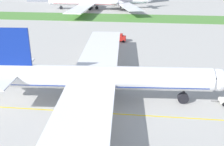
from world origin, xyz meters
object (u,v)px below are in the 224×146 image
at_px(parked_airliner_far_right, 120,2).
at_px(parked_airliner_far_centre, 87,2).
at_px(service_truck_baggage_loader, 119,37).
at_px(airliner_foreground, 99,78).

bearing_deg(parked_airliner_far_right, parked_airliner_far_centre, -162.32).
height_order(service_truck_baggage_loader, parked_airliner_far_right, parked_airliner_far_right).
height_order(parked_airliner_far_centre, parked_airliner_far_right, parked_airliner_far_right).
distance_m(airliner_foreground, parked_airliner_far_right, 130.92).
bearing_deg(service_truck_baggage_loader, parked_airliner_far_centre, 110.35).
bearing_deg(parked_airliner_far_right, service_truck_baggage_loader, -85.43).
relative_size(airliner_foreground, parked_airliner_far_right, 1.16).
xyz_separation_m(service_truck_baggage_loader, parked_airliner_far_centre, (-27.94, 75.33, 3.06)).
bearing_deg(parked_airliner_far_centre, airliner_foreground, -77.26).
bearing_deg(airliner_foreground, parked_airliner_far_centre, 102.74).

